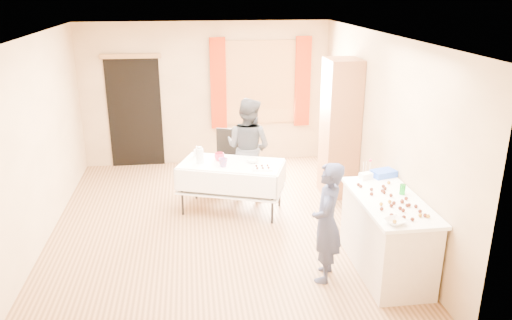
{
  "coord_description": "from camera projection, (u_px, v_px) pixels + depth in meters",
  "views": [
    {
      "loc": [
        -0.29,
        -6.3,
        3.18
      ],
      "look_at": [
        0.55,
        0.0,
        0.95
      ],
      "focal_mm": 35.0,
      "sensor_mm": 36.0,
      "label": 1
    }
  ],
  "objects": [
    {
      "name": "cabinet",
      "position": [
        340.0,
        129.0,
        7.74
      ],
      "size": [
        0.5,
        0.6,
        2.16
      ],
      "primitive_type": "cube",
      "color": "brown",
      "rests_on": "floor"
    },
    {
      "name": "wall_back",
      "position": [
        206.0,
        94.0,
        9.14
      ],
      "size": [
        4.5,
        0.02,
        2.6
      ],
      "primitive_type": "cube",
      "color": "tan",
      "rests_on": "floor"
    },
    {
      "name": "foam_block",
      "position": [
        366.0,
        176.0,
        6.18
      ],
      "size": [
        0.17,
        0.14,
        0.08
      ],
      "primitive_type": "cube",
      "rotation": [
        0.0,
        0.0,
        0.3
      ],
      "color": "white",
      "rests_on": "counter"
    },
    {
      "name": "bottle",
      "position": [
        197.0,
        151.0,
        7.49
      ],
      "size": [
        0.11,
        0.11,
        0.16
      ],
      "primitive_type": "imported",
      "rotation": [
        0.0,
        0.0,
        -0.25
      ],
      "color": "white",
      "rests_on": "party_table"
    },
    {
      "name": "counter",
      "position": [
        387.0,
        235.0,
        5.76
      ],
      "size": [
        0.7,
        1.47,
        0.91
      ],
      "color": "beige",
      "rests_on": "floor"
    },
    {
      "name": "doorway",
      "position": [
        135.0,
        113.0,
        9.04
      ],
      "size": [
        0.95,
        0.04,
        2.0
      ],
      "primitive_type": "cube",
      "color": "black",
      "rests_on": "floor"
    },
    {
      "name": "door_lintel",
      "position": [
        130.0,
        56.0,
        8.68
      ],
      "size": [
        1.05,
        0.06,
        0.08
      ],
      "primitive_type": "cube",
      "color": "olive",
      "rests_on": "wall_back"
    },
    {
      "name": "pitcher",
      "position": [
        200.0,
        156.0,
        7.2
      ],
      "size": [
        0.13,
        0.13,
        0.22
      ],
      "primitive_type": "cylinder",
      "rotation": [
        0.0,
        0.0,
        -0.18
      ],
      "color": "silver",
      "rests_on": "party_table"
    },
    {
      "name": "cake_balls",
      "position": [
        395.0,
        203.0,
        5.45
      ],
      "size": [
        0.48,
        1.06,
        0.04
      ],
      "color": "#3F2314",
      "rests_on": "counter"
    },
    {
      "name": "chair",
      "position": [
        226.0,
        169.0,
        8.32
      ],
      "size": [
        0.5,
        0.5,
        0.95
      ],
      "rotation": [
        0.0,
        0.0,
        -0.36
      ],
      "color": "black",
      "rests_on": "floor"
    },
    {
      "name": "window_pane",
      "position": [
        261.0,
        83.0,
        9.14
      ],
      "size": [
        1.2,
        0.02,
        1.4
      ],
      "primitive_type": "cube",
      "color": "white",
      "rests_on": "wall_back"
    },
    {
      "name": "cup_rainbow",
      "position": [
        223.0,
        163.0,
        7.07
      ],
      "size": [
        0.18,
        0.18,
        0.12
      ],
      "primitive_type": "imported",
      "rotation": [
        0.0,
        0.0,
        -0.18
      ],
      "color": "red",
      "rests_on": "party_table"
    },
    {
      "name": "wall_right",
      "position": [
        379.0,
        131.0,
        6.84
      ],
      "size": [
        0.02,
        5.5,
        2.6
      ],
      "primitive_type": "cube",
      "color": "tan",
      "rests_on": "floor"
    },
    {
      "name": "party_table",
      "position": [
        232.0,
        182.0,
        7.33
      ],
      "size": [
        1.66,
        1.23,
        0.75
      ],
      "rotation": [
        0.0,
        0.0,
        -0.35
      ],
      "color": "black",
      "rests_on": "floor"
    },
    {
      "name": "window_frame",
      "position": [
        261.0,
        82.0,
        9.16
      ],
      "size": [
        1.32,
        0.06,
        1.52
      ],
      "primitive_type": "cube",
      "color": "olive",
      "rests_on": "wall_back"
    },
    {
      "name": "floor",
      "position": [
        217.0,
        227.0,
        6.99
      ],
      "size": [
        4.5,
        5.5,
        0.02
      ],
      "primitive_type": "cube",
      "color": "#9E7047",
      "rests_on": "ground"
    },
    {
      "name": "curtain_right",
      "position": [
        303.0,
        82.0,
        9.21
      ],
      "size": [
        0.28,
        0.06,
        1.65
      ],
      "primitive_type": "cube",
      "color": "#A62406",
      "rests_on": "wall_back"
    },
    {
      "name": "blue_basket",
      "position": [
        383.0,
        173.0,
        6.27
      ],
      "size": [
        0.34,
        0.27,
        0.08
      ],
      "primitive_type": "cube",
      "rotation": [
        0.0,
        0.0,
        0.27
      ],
      "color": "blue",
      "rests_on": "counter"
    },
    {
      "name": "wall_front",
      "position": [
        233.0,
        236.0,
        3.97
      ],
      "size": [
        4.5,
        0.02,
        2.6
      ],
      "primitive_type": "cube",
      "color": "tan",
      "rests_on": "floor"
    },
    {
      "name": "curtain_left",
      "position": [
        218.0,
        84.0,
        9.01
      ],
      "size": [
        0.28,
        0.06,
        1.65
      ],
      "primitive_type": "cube",
      "color": "#A62406",
      "rests_on": "wall_back"
    },
    {
      "name": "pastry_tray",
      "position": [
        262.0,
        168.0,
        6.99
      ],
      "size": [
        0.3,
        0.23,
        0.02
      ],
      "primitive_type": "cube",
      "rotation": [
        0.0,
        0.0,
        -0.12
      ],
      "color": "white",
      "rests_on": "party_table"
    },
    {
      "name": "ceiling",
      "position": [
        212.0,
        35.0,
        6.12
      ],
      "size": [
        4.5,
        5.5,
        0.02
      ],
      "primitive_type": "cube",
      "color": "white",
      "rests_on": "floor"
    },
    {
      "name": "girl",
      "position": [
        327.0,
        222.0,
        5.53
      ],
      "size": [
        0.74,
        0.68,
        1.4
      ],
      "primitive_type": "imported",
      "rotation": [
        0.0,
        0.0,
        -1.95
      ],
      "color": "#232849",
      "rests_on": "floor"
    },
    {
      "name": "mixing_bowl",
      "position": [
        395.0,
        222.0,
        5.02
      ],
      "size": [
        0.33,
        0.33,
        0.05
      ],
      "primitive_type": "imported",
      "rotation": [
        0.0,
        0.0,
        0.39
      ],
      "color": "white",
      "rests_on": "counter"
    },
    {
      "name": "cup_red",
      "position": [
        219.0,
        157.0,
        7.31
      ],
      "size": [
        0.15,
        0.15,
        0.11
      ],
      "primitive_type": "imported",
      "rotation": [
        0.0,
        0.0,
        -0.03
      ],
      "color": "red",
      "rests_on": "party_table"
    },
    {
      "name": "soda_can",
      "position": [
        403.0,
        189.0,
        5.72
      ],
      "size": [
        0.08,
        0.08,
        0.12
      ],
      "primitive_type": "cylinder",
      "rotation": [
        0.0,
        0.0,
        -0.31
      ],
      "color": "#14891F",
      "rests_on": "counter"
    },
    {
      "name": "small_bowl",
      "position": [
        253.0,
        161.0,
        7.24
      ],
      "size": [
        0.2,
        0.2,
        0.05
      ],
      "primitive_type": "imported",
      "rotation": [
        0.0,
        0.0,
        -0.08
      ],
      "color": "white",
      "rests_on": "party_table"
    },
    {
      "name": "woman",
      "position": [
        248.0,
        148.0,
        7.79
      ],
      "size": [
        1.34,
        1.34,
        1.58
      ],
      "primitive_type": "imported",
      "rotation": [
        0.0,
        0.0,
        2.49
      ],
      "color": "black",
      "rests_on": "floor"
    },
    {
      "name": "wall_left",
      "position": [
        35.0,
        144.0,
        6.27
      ],
      "size": [
        0.02,
        5.5,
        2.6
      ],
      "primitive_type": "cube",
      "color": "tan",
      "rests_on": "floor"
    }
  ]
}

